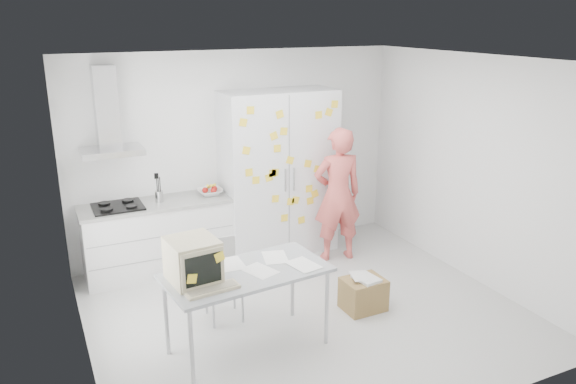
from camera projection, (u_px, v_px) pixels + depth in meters
name	position (u px, v px, depth m)	size (l,w,h in m)	color
floor	(305.00, 312.00, 6.18)	(4.50, 4.00, 0.02)	silver
walls	(277.00, 177.00, 6.39)	(4.52, 4.01, 2.70)	white
ceiling	(307.00, 60.00, 5.37)	(4.50, 4.00, 0.02)	white
counter_run	(158.00, 236.00, 7.01)	(1.84, 0.63, 1.28)	white
range_hood	(108.00, 119.00, 6.50)	(0.70, 0.48, 1.01)	silver
tall_cabinet	(279.00, 173.00, 7.48)	(1.50, 0.68, 2.20)	silver
person	(338.00, 195.00, 7.28)	(0.65, 0.42, 1.77)	#DC5B55
desk	(214.00, 267.00, 5.09)	(1.60, 0.92, 1.22)	#9BA0A5
chair	(221.00, 274.00, 5.95)	(0.41, 0.41, 0.86)	#A6A6A4
cardboard_box	(363.00, 294.00, 6.17)	(0.45, 0.37, 0.39)	olive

